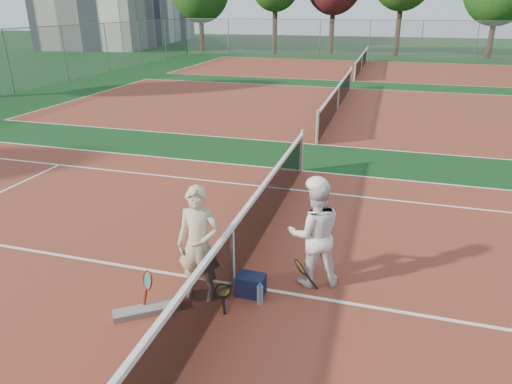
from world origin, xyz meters
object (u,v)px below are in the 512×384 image
racket_red (149,290)px  racket_black_held (300,275)px  sports_bag_navy (251,285)px  sports_bag_purple (254,287)px  net_main (233,256)px  racket_spare (223,292)px  player_a (199,245)px  water_bottle (260,295)px  player_b (314,234)px

racket_red → racket_black_held: size_ratio=1.18×
sports_bag_navy → racket_black_held: bearing=26.9°
sports_bag_navy → sports_bag_purple: bearing=40.1°
net_main → racket_spare: size_ratio=18.36×
sports_bag_navy → sports_bag_purple: sports_bag_navy is taller
racket_red → sports_bag_purple: 1.53m
player_a → racket_spare: player_a is taller
racket_black_held → water_bottle: bearing=32.7°
water_bottle → sports_bag_purple: bearing=124.8°
racket_red → sports_bag_purple: size_ratio=2.14×
player_b → player_a: bearing=8.8°
racket_red → water_bottle: size_ratio=1.97×
racket_spare → sports_bag_purple: size_ratio=2.16×
player_a → racket_red: (-0.59, -0.47, -0.58)m
racket_black_held → sports_bag_navy: (-0.67, -0.34, -0.09)m
sports_bag_purple → player_a: bearing=-158.8°
net_main → player_a: 0.66m
racket_black_held → sports_bag_purple: 0.71m
net_main → racket_black_held: net_main is taller
racket_spare → sports_bag_purple: sports_bag_purple is taller
player_a → sports_bag_navy: player_a is taller
player_a → sports_bag_navy: (0.69, 0.25, -0.71)m
player_b → water_bottle: size_ratio=5.61×
racket_red → racket_black_held: bearing=-27.6°
player_b → racket_red: player_b is taller
player_a → racket_spare: (0.30, 0.11, -0.81)m
racket_black_held → sports_bag_navy: size_ratio=1.21×
player_b → racket_black_held: bearing=38.4°
net_main → sports_bag_purple: size_ratio=39.71×
racket_black_held → water_bottle: 0.71m
player_b → water_bottle: player_b is taller
net_main → sports_bag_navy: size_ratio=26.51×
racket_black_held → sports_bag_purple: bearing=10.7°
player_a → racket_spare: size_ratio=2.91×
player_a → racket_red: bearing=-145.1°
player_b → water_bottle: 1.21m
sports_bag_navy → net_main: bearing=152.4°
player_a → water_bottle: (0.88, 0.06, -0.72)m
racket_spare → sports_bag_navy: (0.39, 0.14, 0.11)m
racket_black_held → player_b: bearing=-136.5°
net_main → racket_red: (-0.94, -0.89, -0.21)m
sports_bag_navy → water_bottle: bearing=-43.6°
net_main → player_b: size_ratio=6.52×
player_a → racket_black_held: bearing=20.1°
racket_spare → racket_black_held: bearing=-89.3°
player_a → sports_bag_purple: 1.09m
racket_black_held → sports_bag_purple: racket_black_held is taller
net_main → racket_red: net_main is taller
player_b → sports_bag_purple: (-0.78, -0.55, -0.73)m
racket_red → water_bottle: 1.58m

